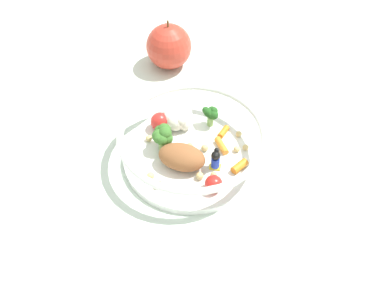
{
  "coord_description": "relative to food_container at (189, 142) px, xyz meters",
  "views": [
    {
      "loc": [
        -0.46,
        -0.1,
        0.54
      ],
      "look_at": [
        -0.01,
        0.01,
        0.03
      ],
      "focal_mm": 42.94,
      "sensor_mm": 36.0,
      "label": 1
    }
  ],
  "objects": [
    {
      "name": "loose_apple",
      "position": [
        0.21,
        0.09,
        0.01
      ],
      "size": [
        0.08,
        0.08,
        0.1
      ],
      "color": "#BC3828",
      "rests_on": "ground_plane"
    },
    {
      "name": "ground_plane",
      "position": [
        0.01,
        -0.01,
        -0.03
      ],
      "size": [
        2.4,
        2.4,
        0.0
      ],
      "primitive_type": "plane",
      "color": "silver"
    },
    {
      "name": "food_container",
      "position": [
        0.0,
        0.0,
        0.0
      ],
      "size": [
        0.22,
        0.22,
        0.06
      ],
      "color": "white",
      "rests_on": "ground_plane"
    }
  ]
}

